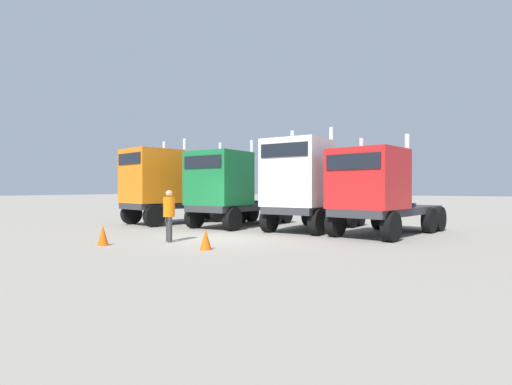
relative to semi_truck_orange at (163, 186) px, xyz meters
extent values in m
plane|color=gray|center=(5.83, -3.56, -1.99)|extent=(200.00, 200.00, 0.00)
cube|color=#333338|center=(0.30, 1.26, -1.02)|extent=(3.62, 6.70, 0.30)
cube|color=orange|center=(-0.15, -0.64, 0.49)|extent=(2.90, 2.94, 2.71)
cube|color=black|center=(-0.44, -1.85, 1.31)|extent=(2.05, 0.53, 0.55)
cylinder|color=silver|center=(1.09, 0.47, 0.79)|extent=(0.22, 0.22, 3.31)
cylinder|color=silver|center=(-0.76, 0.91, 0.79)|extent=(0.22, 0.22, 3.31)
cylinder|color=#333338|center=(0.63, 2.62, -0.81)|extent=(1.33, 1.33, 0.12)
cylinder|color=black|center=(0.79, -1.41, -1.46)|extent=(0.59, 1.13, 1.08)
cylinder|color=black|center=(-1.35, -0.90, -1.46)|extent=(0.59, 1.13, 1.08)
cylinder|color=black|center=(1.74, 2.54, -1.46)|extent=(0.59, 1.13, 1.08)
cylinder|color=black|center=(-0.40, 3.05, -1.46)|extent=(0.59, 1.13, 1.08)
cylinder|color=black|center=(2.00, 3.61, -1.46)|extent=(0.59, 1.13, 1.08)
cylinder|color=black|center=(-0.14, 4.12, -1.46)|extent=(0.59, 1.13, 1.08)
cube|color=#333338|center=(4.07, 1.31, -1.05)|extent=(2.49, 6.03, 0.30)
cube|color=#197238|center=(3.98, -0.51, 0.33)|extent=(2.51, 2.41, 2.45)
cube|color=black|center=(3.92, -1.67, 1.02)|extent=(2.10, 0.14, 0.55)
cylinder|color=silver|center=(4.99, 0.74, 0.63)|extent=(0.19, 0.19, 3.05)
cylinder|color=silver|center=(3.09, 0.84, 0.63)|extent=(0.19, 0.19, 3.05)
cylinder|color=#333338|center=(4.13, 2.61, -0.84)|extent=(1.15, 1.15, 0.12)
cylinder|color=black|center=(5.06, -1.01, -1.47)|extent=(0.40, 1.06, 1.05)
cylinder|color=black|center=(2.86, -0.90, -1.47)|extent=(0.40, 1.06, 1.05)
cylinder|color=black|center=(5.23, 2.62, -1.47)|extent=(0.40, 1.06, 1.05)
cylinder|color=black|center=(3.04, 2.73, -1.47)|extent=(0.40, 1.06, 1.05)
cylinder|color=black|center=(5.29, 3.72, -1.47)|extent=(0.40, 1.06, 1.05)
cylinder|color=black|center=(3.09, 3.83, -1.47)|extent=(0.40, 1.06, 1.05)
cube|color=#333338|center=(7.91, 1.66, -1.04)|extent=(2.47, 6.23, 0.30)
cube|color=white|center=(7.83, -0.25, 0.51)|extent=(2.50, 2.43, 2.79)
cube|color=black|center=(7.77, -1.43, 1.37)|extent=(2.10, 0.13, 0.55)
cylinder|color=silver|center=(8.83, 1.03, 0.81)|extent=(0.19, 0.19, 3.39)
cylinder|color=silver|center=(6.94, 1.11, 0.81)|extent=(0.19, 0.19, 3.39)
cylinder|color=#333338|center=(7.97, 3.01, -0.83)|extent=(1.15, 1.15, 0.12)
cylinder|color=black|center=(8.90, -0.76, -1.47)|extent=(0.40, 1.07, 1.06)
cylinder|color=black|center=(6.71, -0.66, -1.47)|extent=(0.40, 1.07, 1.06)
cylinder|color=black|center=(9.07, 3.08, -1.47)|extent=(0.40, 1.07, 1.06)
cylinder|color=black|center=(6.88, 3.17, -1.47)|extent=(0.40, 1.07, 1.06)
cylinder|color=black|center=(9.12, 4.18, -1.47)|extent=(0.40, 1.07, 1.06)
cylinder|color=black|center=(6.92, 4.27, -1.47)|extent=(0.40, 1.07, 1.06)
cube|color=#333338|center=(11.23, 1.27, -1.04)|extent=(3.36, 6.38, 0.30)
cube|color=red|center=(10.85, -0.57, 0.22)|extent=(2.81, 2.74, 2.22)
cube|color=black|center=(10.62, -1.72, 0.81)|extent=(2.07, 0.46, 0.55)
cylinder|color=silver|center=(12.04, 0.51, 0.52)|extent=(0.21, 0.21, 2.82)
cylinder|color=silver|center=(10.18, 0.89, 0.52)|extent=(0.21, 0.21, 2.82)
cylinder|color=#333338|center=(11.49, 2.58, -0.83)|extent=(1.30, 1.30, 0.12)
cylinder|color=black|center=(11.84, -1.23, -1.47)|extent=(0.55, 1.10, 1.05)
cylinder|color=black|center=(9.68, -0.80, -1.47)|extent=(0.55, 1.10, 1.05)
cylinder|color=black|center=(12.59, 2.45, -1.47)|extent=(0.55, 1.10, 1.05)
cylinder|color=black|center=(10.43, 2.89, -1.47)|extent=(0.55, 1.10, 1.05)
cylinder|color=black|center=(12.81, 3.53, -1.47)|extent=(0.55, 1.10, 1.05)
cylinder|color=black|center=(10.65, 3.97, -1.47)|extent=(0.55, 1.10, 1.05)
cylinder|color=#353535|center=(5.08, -5.05, -1.56)|extent=(0.22, 0.22, 0.87)
cylinder|color=#353535|center=(5.30, -5.21, -1.56)|extent=(0.22, 0.22, 0.87)
cylinder|color=orange|center=(5.19, -5.13, -0.78)|extent=(0.56, 0.56, 0.69)
sphere|color=tan|center=(5.19, -5.13, -0.32)|extent=(0.24, 0.24, 0.24)
cone|color=#F2590C|center=(7.43, -5.96, -1.68)|extent=(0.36, 0.36, 0.63)
cone|color=#F2590C|center=(3.97, -6.92, -1.67)|extent=(0.36, 0.36, 0.66)
camera|label=1|loc=(14.99, -15.70, -0.14)|focal=28.49mm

